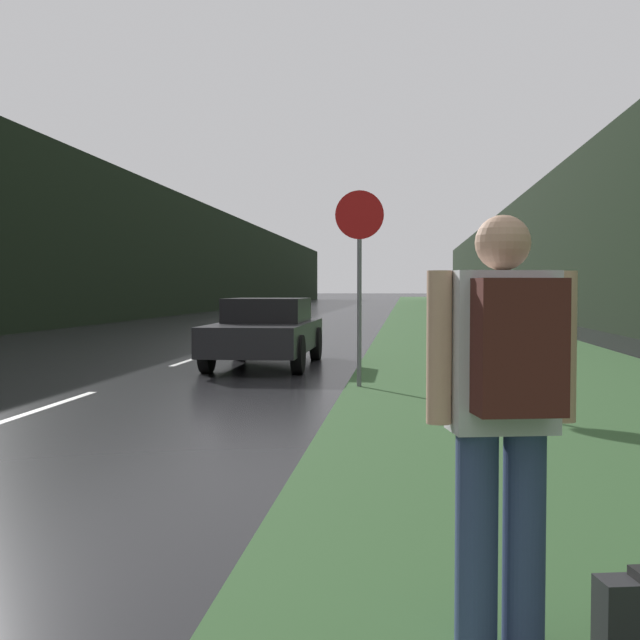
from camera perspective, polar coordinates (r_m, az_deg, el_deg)
name	(u,v)px	position (r m, az deg, el deg)	size (l,w,h in m)	color
grass_verge	(446,319)	(41.46, 8.94, 0.07)	(6.00, 240.00, 0.02)	#33562D
lane_stripe_b	(48,407)	(11.04, -18.77, -5.86)	(0.12, 3.00, 0.01)	silver
lane_stripe_c	(191,360)	(17.60, -9.14, -2.80)	(0.12, 3.00, 0.01)	silver
lane_stripe_d	(252,339)	(24.40, -4.83, -1.39)	(0.12, 3.00, 0.01)	silver
treeline_far_side	(186,257)	(53.37, -9.51, 4.42)	(2.00, 140.00, 7.25)	black
treeline_near_side	(535,255)	(52.05, 15.04, 4.48)	(2.00, 140.00, 7.33)	black
stop_sign	(359,264)	(12.42, 2.82, 3.99)	(0.75, 0.07, 3.05)	slate
hitchhiker_with_backpack	(504,404)	(3.42, 12.97, -5.86)	(0.63, 0.49, 1.84)	navy
car_passing_near	(266,331)	(16.07, -3.84, -0.76)	(1.89, 4.67, 1.35)	black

